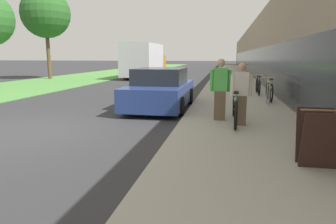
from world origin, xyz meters
name	(u,v)px	position (x,y,z in m)	size (l,w,h in m)	color
ground_plane	(26,133)	(0.00, 0.00, 0.00)	(220.00, 220.00, 0.00)	#303033
sidewalk_slab	(231,76)	(5.13, 21.00, 0.06)	(3.27, 70.00, 0.11)	#A39E8E
storefront_facade	(294,51)	(11.79, 29.00, 2.36)	(10.01, 70.00, 4.72)	gray
lawn_strip	(116,73)	(-7.20, 25.00, 0.01)	(6.61, 70.00, 0.03)	#518E42
tandem_bicycle	(235,108)	(4.91, 1.63, 0.48)	(0.52, 2.38, 0.87)	black
person_rider	(241,94)	(5.03, 1.33, 0.88)	(0.52, 0.20, 1.54)	brown
person_bystander	(220,90)	(4.52, 1.87, 0.93)	(0.55, 0.22, 1.63)	brown
bike_rack_hoop	(268,90)	(6.13, 4.74, 0.62)	(0.05, 0.60, 0.84)	gray
cruiser_bike_nearest	(269,91)	(6.32, 5.83, 0.48)	(0.52, 1.73, 0.88)	black
cruiser_bike_middle	(258,86)	(6.10, 7.87, 0.47)	(0.52, 1.66, 0.85)	black
sandwich_board_sign	(318,138)	(6.08, -1.35, 0.56)	(0.56, 0.56, 0.90)	#331E19
parked_sedan_curbside	(161,90)	(2.45, 3.92, 0.64)	(1.94, 4.03, 1.40)	navy
moving_truck	(144,61)	(-1.96, 17.91, 1.41)	(2.41, 6.64, 2.78)	orange
street_tree_far	(46,14)	(-9.13, 15.58, 5.02)	(3.72, 3.72, 6.89)	brown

